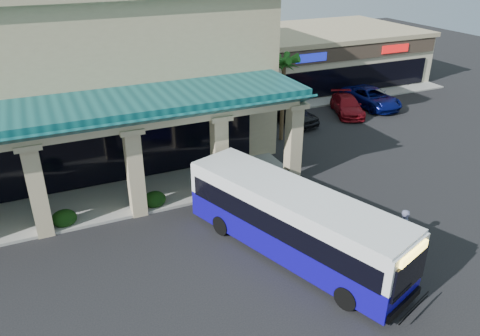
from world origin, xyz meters
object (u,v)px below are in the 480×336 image
pedestrian (404,229)px  car_silver (291,112)px  transit_bus (292,223)px  car_red (347,105)px  car_gray (371,97)px

pedestrian → car_silver: 16.84m
pedestrian → car_silver: bearing=22.8°
transit_bus → car_red: transit_bus is taller
transit_bus → pedestrian: (4.82, -1.68, -0.59)m
car_silver → car_red: car_silver is taller
transit_bus → pedestrian: transit_bus is taller
transit_bus → car_gray: transit_bus is taller
car_red → pedestrian: bearing=-97.2°
pedestrian → car_gray: (11.73, 17.02, -0.18)m
car_silver → car_gray: car_silver is taller
pedestrian → car_gray: pedestrian is taller
pedestrian → car_gray: size_ratio=0.34×
car_silver → transit_bus: bearing=-130.9°
car_red → car_gray: bearing=34.8°
car_red → transit_bus: bearing=-111.8°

